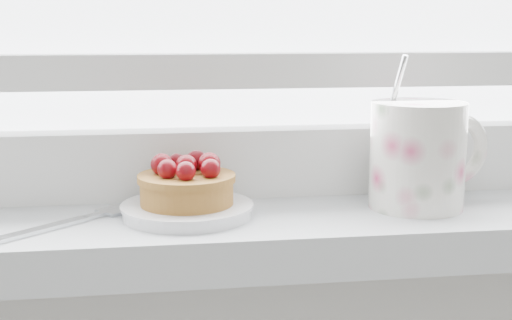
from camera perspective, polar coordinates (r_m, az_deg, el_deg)
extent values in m
cube|color=silver|center=(0.70, 0.57, -5.56)|extent=(1.60, 0.20, 0.04)
cube|color=white|center=(0.75, -0.26, -0.05)|extent=(1.30, 0.05, 0.07)
cube|color=white|center=(0.74, -0.27, 7.19)|extent=(1.30, 0.04, 0.04)
cylinder|color=white|center=(0.67, -5.53, -4.01)|extent=(0.12, 0.12, 0.01)
cylinder|color=brown|center=(0.67, -5.56, -2.34)|extent=(0.09, 0.09, 0.03)
cylinder|color=brown|center=(0.66, -5.58, -1.43)|extent=(0.09, 0.09, 0.01)
sphere|color=#480207|center=(0.66, -5.60, -0.44)|extent=(0.02, 0.02, 0.02)
sphere|color=#480207|center=(0.66, -3.76, -0.29)|extent=(0.02, 0.02, 0.02)
sphere|color=#480207|center=(0.68, -4.79, -0.04)|extent=(0.02, 0.02, 0.02)
sphere|color=#480207|center=(0.68, -6.37, -0.20)|extent=(0.02, 0.02, 0.02)
sphere|color=#480207|center=(0.67, -7.55, -0.36)|extent=(0.02, 0.02, 0.02)
sphere|color=#480207|center=(0.65, -7.11, -0.75)|extent=(0.02, 0.02, 0.02)
sphere|color=#480207|center=(0.64, -5.64, -0.92)|extent=(0.02, 0.02, 0.02)
sphere|color=#480207|center=(0.65, -3.66, -0.71)|extent=(0.02, 0.02, 0.02)
cylinder|color=silver|center=(0.71, 12.78, 0.37)|extent=(0.11, 0.11, 0.10)
cylinder|color=black|center=(0.70, 12.94, 4.19)|extent=(0.08, 0.08, 0.01)
torus|color=silver|center=(0.74, 15.90, 0.81)|extent=(0.07, 0.03, 0.07)
cylinder|color=silver|center=(0.71, 11.19, 5.74)|extent=(0.02, 0.03, 0.06)
cube|color=silver|center=(0.64, -17.74, -5.55)|extent=(0.10, 0.09, 0.00)
cube|color=silver|center=(0.68, -12.76, -4.36)|extent=(0.02, 0.02, 0.00)
cube|color=silver|center=(0.70, -11.03, -3.94)|extent=(0.04, 0.04, 0.00)
cube|color=silver|center=(0.71, -8.39, -3.57)|extent=(0.03, 0.03, 0.00)
cube|color=silver|center=(0.71, -8.78, -3.48)|extent=(0.03, 0.03, 0.00)
cube|color=silver|center=(0.72, -9.16, -3.39)|extent=(0.03, 0.03, 0.00)
cube|color=silver|center=(0.73, -9.53, -3.29)|extent=(0.03, 0.03, 0.00)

